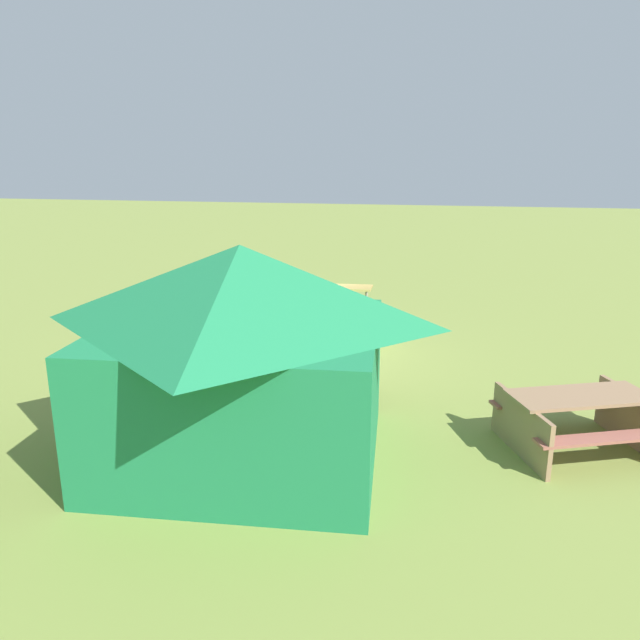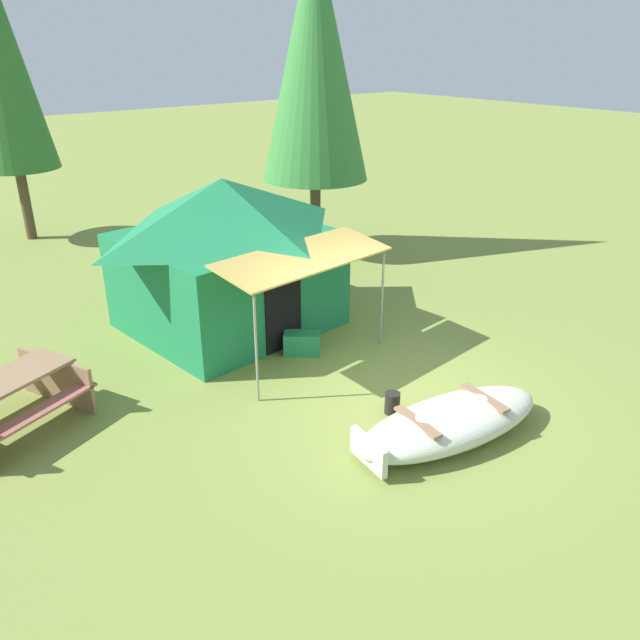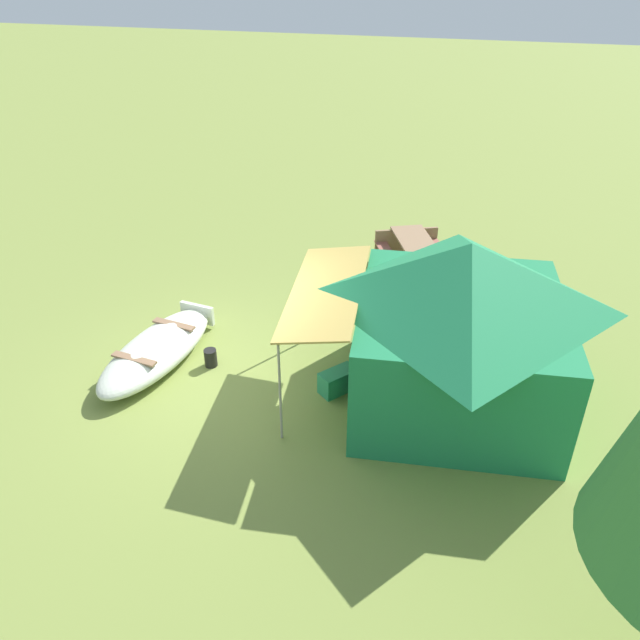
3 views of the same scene
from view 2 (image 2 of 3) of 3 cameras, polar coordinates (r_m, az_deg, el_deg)
The scene contains 7 objects.
ground_plane at distance 9.49m, azimuth 6.21°, elevation -6.59°, with size 80.00×80.00×0.00m, color olive.
beached_rowboat at distance 8.52m, azimuth 11.53°, elevation -8.91°, with size 2.93×1.45×0.48m.
canvas_cabin_tent at distance 11.29m, azimuth -8.37°, elevation 6.02°, with size 3.74×4.40×2.65m.
picnic_table at distance 9.38m, azimuth -26.12°, elevation -6.31°, with size 2.16×1.98×0.74m.
cooler_box at distance 10.51m, azimuth -1.62°, elevation -2.08°, with size 0.60×0.30×0.37m, color #278B57.
fuel_can at distance 8.99m, azimuth 6.47°, elevation -7.37°, with size 0.21×0.21×0.31m, color black.
pine_tree_back_right at distance 14.94m, azimuth -0.46°, elevation 22.49°, with size 2.42×2.42×7.08m.
Camera 2 is at (-5.91, -5.67, 4.81)m, focal length 35.84 mm.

